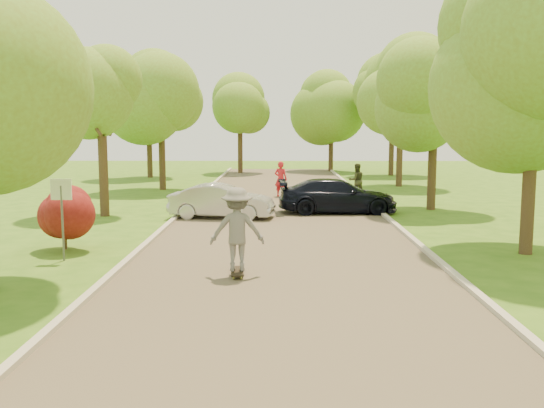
{
  "coord_description": "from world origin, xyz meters",
  "views": [
    {
      "loc": [
        -0.11,
        -11.68,
        3.56
      ],
      "look_at": [
        -0.3,
        5.73,
        1.3
      ],
      "focal_mm": 40.0,
      "sensor_mm": 36.0,
      "label": 1
    }
  ],
  "objects_px": {
    "silver_sedan": "(222,201)",
    "dark_sedan": "(337,196)",
    "person_olive": "(357,180)",
    "skateboarder": "(237,229)",
    "longboard": "(237,271)",
    "person_striped": "(281,179)",
    "street_sign": "(62,202)"
  },
  "relations": [
    {
      "from": "person_striped",
      "to": "street_sign",
      "type": "bearing_deg",
      "value": 89.58
    },
    {
      "from": "dark_sedan",
      "to": "person_olive",
      "type": "distance_m",
      "value": 5.83
    },
    {
      "from": "dark_sedan",
      "to": "person_striped",
      "type": "relative_size",
      "value": 2.7
    },
    {
      "from": "street_sign",
      "to": "skateboarder",
      "type": "xyz_separation_m",
      "value": [
        4.71,
        -1.6,
        -0.44
      ]
    },
    {
      "from": "silver_sedan",
      "to": "street_sign",
      "type": "bearing_deg",
      "value": 162.12
    },
    {
      "from": "silver_sedan",
      "to": "dark_sedan",
      "type": "distance_m",
      "value": 4.83
    },
    {
      "from": "dark_sedan",
      "to": "skateboarder",
      "type": "height_order",
      "value": "skateboarder"
    },
    {
      "from": "street_sign",
      "to": "person_striped",
      "type": "xyz_separation_m",
      "value": [
        5.8,
        14.61,
        -0.67
      ]
    },
    {
      "from": "skateboarder",
      "to": "person_olive",
      "type": "relative_size",
      "value": 1.19
    },
    {
      "from": "longboard",
      "to": "person_striped",
      "type": "relative_size",
      "value": 0.58
    },
    {
      "from": "dark_sedan",
      "to": "person_striped",
      "type": "height_order",
      "value": "person_striped"
    },
    {
      "from": "dark_sedan",
      "to": "skateboarder",
      "type": "bearing_deg",
      "value": 160.1
    },
    {
      "from": "person_striped",
      "to": "silver_sedan",
      "type": "bearing_deg",
      "value": 93.37
    },
    {
      "from": "person_olive",
      "to": "person_striped",
      "type": "bearing_deg",
      "value": -12.66
    },
    {
      "from": "street_sign",
      "to": "person_striped",
      "type": "distance_m",
      "value": 15.74
    },
    {
      "from": "street_sign",
      "to": "person_olive",
      "type": "height_order",
      "value": "street_sign"
    },
    {
      "from": "longboard",
      "to": "person_striped",
      "type": "bearing_deg",
      "value": -97.72
    },
    {
      "from": "longboard",
      "to": "person_striped",
      "type": "height_order",
      "value": "person_striped"
    },
    {
      "from": "street_sign",
      "to": "silver_sedan",
      "type": "relative_size",
      "value": 0.54
    },
    {
      "from": "silver_sedan",
      "to": "person_olive",
      "type": "bearing_deg",
      "value": -33.43
    },
    {
      "from": "person_striped",
      "to": "person_olive",
      "type": "xyz_separation_m",
      "value": [
        3.8,
        -0.04,
        -0.06
      ]
    },
    {
      "from": "silver_sedan",
      "to": "longboard",
      "type": "relative_size",
      "value": 3.87
    },
    {
      "from": "dark_sedan",
      "to": "person_striped",
      "type": "xyz_separation_m",
      "value": [
        -2.3,
        5.67,
        0.19
      ]
    },
    {
      "from": "street_sign",
      "to": "longboard",
      "type": "bearing_deg",
      "value": -18.78
    },
    {
      "from": "person_olive",
      "to": "street_sign",
      "type": "bearing_deg",
      "value": 44.54
    },
    {
      "from": "silver_sedan",
      "to": "person_striped",
      "type": "height_order",
      "value": "person_striped"
    },
    {
      "from": "person_striped",
      "to": "longboard",
      "type": "bearing_deg",
      "value": 107.4
    },
    {
      "from": "skateboarder",
      "to": "person_olive",
      "type": "distance_m",
      "value": 16.9
    },
    {
      "from": "skateboarder",
      "to": "person_olive",
      "type": "xyz_separation_m",
      "value": [
        4.89,
        16.18,
        -0.29
      ]
    },
    {
      "from": "longboard",
      "to": "skateboarder",
      "type": "xyz_separation_m",
      "value": [
        -0.0,
        0.0,
        1.01
      ]
    },
    {
      "from": "street_sign",
      "to": "longboard",
      "type": "height_order",
      "value": "street_sign"
    },
    {
      "from": "dark_sedan",
      "to": "longboard",
      "type": "bearing_deg",
      "value": 160.1
    }
  ]
}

